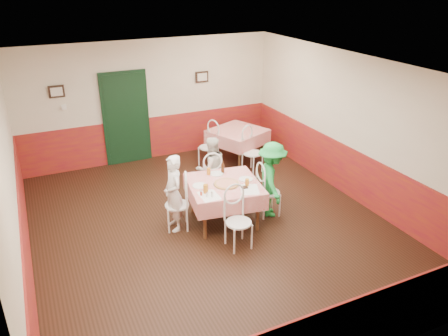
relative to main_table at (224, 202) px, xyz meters
name	(u,v)px	position (x,y,z in m)	size (l,w,h in m)	color
floor	(210,225)	(-0.29, -0.03, -0.38)	(7.00, 7.00, 0.00)	black
ceiling	(208,68)	(-0.29, -0.03, 2.42)	(7.00, 7.00, 0.00)	white
back_wall	(150,101)	(-0.29, 3.47, 1.02)	(6.00, 0.10, 2.80)	beige
front_wall	(348,273)	(-0.29, -3.53, 1.02)	(6.00, 0.10, 2.80)	beige
left_wall	(12,187)	(-3.29, -0.03, 1.02)	(0.10, 7.00, 2.80)	beige
right_wall	(352,128)	(2.71, -0.03, 1.02)	(0.10, 7.00, 2.80)	beige
wainscot_back	(153,137)	(-0.29, 3.45, 0.12)	(6.00, 0.03, 1.00)	maroon
wainscot_left	(25,241)	(-3.27, -0.03, 0.12)	(0.03, 7.00, 1.00)	maroon
wainscot_right	(346,170)	(2.70, -0.03, 0.12)	(0.03, 7.00, 1.00)	maroon
door	(126,119)	(-0.89, 3.42, 0.68)	(0.96, 0.06, 2.10)	black
picture_left	(57,92)	(-2.29, 3.42, 1.48)	(0.32, 0.03, 0.26)	black
picture_right	(202,77)	(1.01, 3.42, 1.48)	(0.32, 0.03, 0.26)	black
thermostat	(64,107)	(-2.19, 3.42, 1.12)	(0.10, 0.03, 0.10)	white
main_table	(224,202)	(0.00, 0.00, 0.00)	(1.22, 1.22, 0.77)	red
second_table	(237,145)	(1.48, 2.41, 0.00)	(1.12, 1.12, 0.77)	red
chair_left	(177,205)	(-0.84, 0.13, 0.08)	(0.42, 0.42, 0.90)	white
chair_right	(268,192)	(0.84, -0.13, 0.08)	(0.42, 0.42, 0.90)	white
chair_far	(212,179)	(0.13, 0.84, 0.08)	(0.42, 0.42, 0.90)	white
chair_near	(239,223)	(-0.13, -0.84, 0.08)	(0.42, 0.42, 0.90)	white
chair_second_a	(208,147)	(0.73, 2.41, 0.08)	(0.42, 0.42, 0.90)	white
chair_second_b	(253,153)	(1.48, 1.66, 0.08)	(0.42, 0.42, 0.90)	white
pizza	(226,184)	(0.01, -0.07, 0.40)	(0.43, 0.43, 0.03)	#B74723
plate_left	(200,186)	(-0.43, 0.07, 0.39)	(0.25, 0.25, 0.01)	white
plate_right	(246,179)	(0.41, -0.04, 0.39)	(0.25, 0.25, 0.01)	white
plate_far	(217,174)	(0.03, 0.40, 0.39)	(0.25, 0.25, 0.01)	white
glass_a	(206,189)	(-0.44, -0.21, 0.46)	(0.08, 0.08, 0.15)	#BF7219
glass_b	(247,182)	(0.32, -0.26, 0.45)	(0.07, 0.07, 0.13)	#BF7219
glass_c	(209,171)	(-0.10, 0.44, 0.45)	(0.07, 0.07, 0.13)	#BF7219
beer_bottle	(223,167)	(0.16, 0.40, 0.49)	(0.06, 0.06, 0.22)	#381C0A
shaker_a	(207,195)	(-0.47, -0.35, 0.43)	(0.04, 0.04, 0.09)	silver
shaker_b	(212,195)	(-0.40, -0.38, 0.43)	(0.04, 0.04, 0.09)	silver
shaker_c	(201,193)	(-0.54, -0.26, 0.43)	(0.04, 0.04, 0.09)	#B23319
menu_left	(209,196)	(-0.42, -0.32, 0.39)	(0.30, 0.40, 0.00)	white
menu_right	(250,189)	(0.29, -0.41, 0.39)	(0.30, 0.40, 0.00)	white
wallet	(244,187)	(0.24, -0.32, 0.40)	(0.11, 0.09, 0.02)	black
diner_left	(173,193)	(-0.89, 0.14, 0.31)	(0.50, 0.33, 1.37)	gray
diner_far	(211,169)	(0.14, 0.89, 0.27)	(0.63, 0.49, 1.29)	gray
diner_right	(272,180)	(0.89, -0.14, 0.33)	(0.91, 0.53, 1.41)	gray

